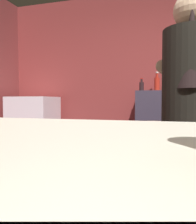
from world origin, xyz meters
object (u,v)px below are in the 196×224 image
(bottle_vinegar, at_px, (142,86))
(bottle_olive_oil, at_px, (157,84))
(bottle_hot_sauce, at_px, (157,83))
(bottle_soy, at_px, (181,84))
(bartender, at_px, (190,115))
(mixing_bowl, at_px, (155,125))
(mini_fridge, at_px, (34,135))

(bottle_vinegar, xyz_separation_m, bottle_olive_oil, (0.20, 0.11, 0.04))
(bottle_hot_sauce, bearing_deg, bottle_soy, 25.03)
(bottle_hot_sauce, xyz_separation_m, bottle_vinegar, (-0.21, 0.07, -0.03))
(bartender, height_order, bottle_hot_sauce, bartender)
(bartender, relative_size, mixing_bowl, 9.00)
(bartender, bearing_deg, mixing_bowl, 37.08)
(mixing_bowl, distance_m, bottle_hot_sauce, 1.41)
(mini_fridge, xyz_separation_m, bottle_hot_sauce, (1.82, 0.08, 0.75))
(mixing_bowl, relative_size, bottle_olive_oil, 0.72)
(bottle_olive_oil, bearing_deg, bottle_hot_sauce, -85.91)
(mixing_bowl, bearing_deg, bottle_soy, 79.89)
(bottle_soy, bearing_deg, bottle_hot_sauce, -154.97)
(mini_fridge, distance_m, bottle_vinegar, 1.77)
(bottle_vinegar, distance_m, bottle_soy, 0.52)
(bartender, relative_size, bottle_olive_oil, 6.45)
(mini_fridge, xyz_separation_m, mixing_bowl, (1.86, -1.27, 0.33))
(mixing_bowl, distance_m, bottle_vinegar, 1.49)
(bottle_olive_oil, bearing_deg, mixing_bowl, -87.88)
(mini_fridge, relative_size, bottle_olive_oil, 4.30)
(bartender, distance_m, bottle_vinegar, 1.86)
(mini_fridge, relative_size, bartender, 0.67)
(mixing_bowl, height_order, bottle_vinegar, bottle_vinegar)
(mini_fridge, relative_size, bottle_vinegar, 6.68)
(bottle_vinegar, bearing_deg, mixing_bowl, -79.91)
(mixing_bowl, bearing_deg, bartender, -58.27)
(mini_fridge, height_order, bartender, bartender)
(mixing_bowl, distance_m, bottle_soy, 1.57)
(bartender, distance_m, bottle_olive_oil, 1.94)
(bottle_hot_sauce, height_order, bottle_vinegar, bottle_hot_sauce)
(bartender, bearing_deg, bottle_soy, 4.01)
(bottle_hot_sauce, distance_m, bottle_olive_oil, 0.18)
(bottle_vinegar, bearing_deg, bottle_soy, 8.42)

